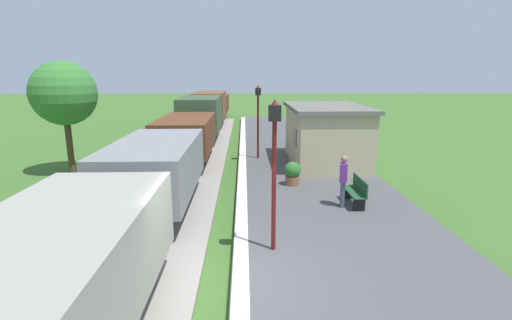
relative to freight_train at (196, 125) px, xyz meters
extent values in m
plane|color=#3D6628|center=(2.40, -15.18, -1.51)|extent=(160.00, 160.00, 0.00)
cube|color=#4C4C4F|center=(5.60, -15.18, -1.38)|extent=(6.00, 60.00, 0.25)
cube|color=silver|center=(2.80, -15.18, -1.25)|extent=(0.36, 60.00, 0.01)
cube|color=gray|center=(0.00, -15.18, -1.45)|extent=(3.80, 60.00, 0.12)
cube|color=slate|center=(0.72, -15.18, -1.32)|extent=(0.07, 60.00, 0.14)
cube|color=slate|center=(-0.72, -15.18, -1.32)|extent=(0.07, 60.00, 0.14)
cube|color=gray|center=(0.00, -17.06, 0.07)|extent=(2.50, 5.60, 1.60)
cube|color=black|center=(0.00, -17.06, -0.58)|extent=(2.10, 5.15, 0.50)
cylinder|color=black|center=(0.00, -15.27, -0.83)|extent=(1.56, 0.84, 0.84)
cylinder|color=black|center=(0.00, -14.11, -0.58)|extent=(0.20, 0.30, 0.20)
cube|color=gray|center=(0.00, -10.46, 0.07)|extent=(2.50, 5.60, 1.60)
cube|color=black|center=(0.00, -10.46, -0.58)|extent=(2.10, 5.15, 0.50)
cylinder|color=black|center=(0.00, -8.67, -0.83)|extent=(1.56, 0.84, 0.84)
cylinder|color=black|center=(0.00, -12.25, -0.83)|extent=(1.56, 0.84, 0.84)
cylinder|color=black|center=(0.00, -7.51, -0.58)|extent=(0.20, 0.30, 0.20)
cylinder|color=black|center=(0.00, -13.41, -0.58)|extent=(0.20, 0.30, 0.20)
cube|color=brown|center=(0.00, -3.86, 0.07)|extent=(2.50, 5.60, 1.60)
cube|color=black|center=(0.00, -3.86, -0.58)|extent=(2.10, 5.15, 0.50)
cylinder|color=black|center=(0.00, -2.07, -0.83)|extent=(1.56, 0.84, 0.84)
cylinder|color=black|center=(0.00, -5.65, -0.83)|extent=(1.56, 0.84, 0.84)
cylinder|color=black|center=(0.00, -0.91, -0.58)|extent=(0.20, 0.30, 0.20)
cylinder|color=black|center=(0.00, -6.81, -0.58)|extent=(0.20, 0.30, 0.20)
cube|color=#384C33|center=(0.00, 2.74, 0.37)|extent=(2.50, 5.60, 2.20)
cube|color=black|center=(0.00, 2.74, -0.58)|extent=(2.10, 5.15, 0.50)
cylinder|color=black|center=(0.00, 4.53, -0.83)|extent=(1.56, 0.84, 0.84)
cylinder|color=black|center=(0.00, 0.95, -0.83)|extent=(1.56, 0.84, 0.84)
cylinder|color=black|center=(0.00, 5.69, -0.58)|extent=(0.20, 0.30, 0.20)
cylinder|color=black|center=(0.00, -0.21, -0.58)|extent=(0.20, 0.30, 0.20)
cube|color=brown|center=(0.00, 9.34, 0.37)|extent=(2.50, 5.60, 2.20)
cube|color=black|center=(0.00, 9.34, -0.58)|extent=(2.10, 5.15, 0.50)
cylinder|color=black|center=(0.00, 11.13, -0.83)|extent=(1.56, 0.84, 0.84)
cylinder|color=black|center=(0.00, 7.55, -0.83)|extent=(1.56, 0.84, 0.84)
cylinder|color=black|center=(0.00, 12.29, -0.58)|extent=(0.20, 0.30, 0.20)
cylinder|color=black|center=(0.00, 6.39, -0.58)|extent=(0.20, 0.30, 0.20)
cube|color=brown|center=(0.00, 15.94, 0.07)|extent=(2.50, 5.60, 1.60)
cube|color=black|center=(0.00, 15.94, -0.58)|extent=(2.10, 5.15, 0.50)
cylinder|color=black|center=(0.00, 17.73, -0.83)|extent=(1.56, 0.84, 0.84)
cylinder|color=black|center=(0.00, 14.15, -0.83)|extent=(1.56, 0.84, 0.84)
cylinder|color=black|center=(0.00, 18.89, -0.58)|extent=(0.20, 0.30, 0.20)
cylinder|color=black|center=(0.00, 12.99, -0.58)|extent=(0.20, 0.30, 0.20)
cube|color=tan|center=(6.80, -4.65, 0.04)|extent=(3.20, 5.50, 2.60)
cube|color=#66605B|center=(6.80, -4.65, 1.43)|extent=(3.50, 5.80, 0.18)
cube|color=black|center=(5.19, -5.75, 0.17)|extent=(0.03, 0.90, 0.80)
cube|color=#1E4C2D|center=(6.51, -10.67, -0.82)|extent=(0.42, 1.50, 0.04)
cube|color=#1E4C2D|center=(6.70, -10.67, -0.57)|extent=(0.04, 1.50, 0.45)
cube|color=black|center=(6.51, -11.27, -1.05)|extent=(0.38, 0.06, 0.42)
cube|color=black|center=(6.51, -10.07, -1.05)|extent=(0.38, 0.06, 0.42)
cube|color=#1E4C2D|center=(6.51, 0.31, -0.82)|extent=(0.42, 1.50, 0.04)
cube|color=#1E4C2D|center=(6.70, 0.31, -0.57)|extent=(0.04, 1.50, 0.45)
cube|color=black|center=(6.51, -0.29, -1.05)|extent=(0.38, 0.06, 0.42)
cube|color=black|center=(6.51, 0.91, -1.05)|extent=(0.38, 0.06, 0.42)
cylinder|color=#474C66|center=(6.07, -10.90, -0.83)|extent=(0.15, 0.15, 0.86)
cylinder|color=#474C66|center=(6.11, -10.75, -0.83)|extent=(0.15, 0.15, 0.86)
cube|color=#662D8C|center=(6.09, -10.83, -0.10)|extent=(0.34, 0.43, 0.60)
sphere|color=#936B51|center=(6.09, -10.83, 0.34)|extent=(0.22, 0.22, 0.22)
cylinder|color=brown|center=(4.77, -8.33, -1.09)|extent=(0.56, 0.56, 0.34)
sphere|color=#2D6B28|center=(4.77, -8.33, -0.66)|extent=(0.64, 0.64, 0.64)
cylinder|color=#591414|center=(3.60, -13.81, 0.34)|extent=(0.11, 0.11, 3.20)
cube|color=black|center=(3.60, -13.81, 2.12)|extent=(0.28, 0.28, 0.36)
sphere|color=#F2E5BF|center=(3.60, -13.81, 2.12)|extent=(0.20, 0.20, 0.20)
cone|color=#591414|center=(3.60, -13.81, 2.36)|extent=(0.20, 0.20, 0.16)
cylinder|color=#591414|center=(3.60, -3.54, 0.34)|extent=(0.11, 0.11, 3.20)
cube|color=black|center=(3.60, -3.54, 2.12)|extent=(0.28, 0.28, 0.36)
sphere|color=#F2E5BF|center=(3.60, -3.54, 2.12)|extent=(0.20, 0.20, 0.20)
cone|color=#591414|center=(3.60, -3.54, 2.36)|extent=(0.20, 0.20, 0.16)
cylinder|color=#4C3823|center=(-5.08, -5.34, -0.21)|extent=(0.28, 0.28, 2.59)
sphere|color=#387A33|center=(-5.08, -5.34, 2.14)|extent=(2.83, 2.83, 2.83)
camera|label=1|loc=(2.90, -22.32, 3.01)|focal=26.18mm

